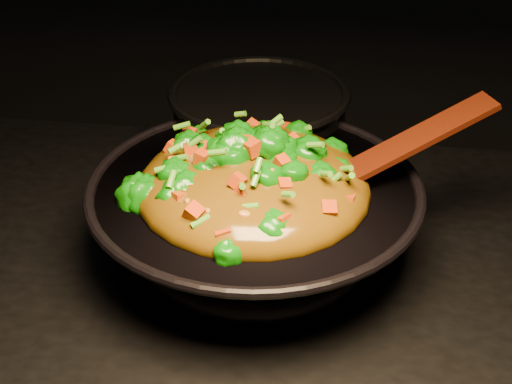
# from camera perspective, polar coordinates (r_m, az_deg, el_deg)

# --- Properties ---
(wok) EXTENTS (0.49, 0.49, 0.11)m
(wok) POSITION_cam_1_polar(r_m,az_deg,el_deg) (0.89, -0.09, -2.54)
(wok) COLOR black
(wok) RESTS_ON stovetop
(stir_fry) EXTENTS (0.36, 0.36, 0.10)m
(stir_fry) POSITION_cam_1_polar(r_m,az_deg,el_deg) (0.83, -0.21, 2.92)
(stir_fry) COLOR #106D07
(stir_fry) RESTS_ON wok
(spatula) EXTENTS (0.24, 0.14, 0.11)m
(spatula) POSITION_cam_1_polar(r_m,az_deg,el_deg) (0.86, 10.91, 3.25)
(spatula) COLOR #371806
(spatula) RESTS_ON wok
(back_pot) EXTENTS (0.32, 0.32, 0.14)m
(back_pot) POSITION_cam_1_polar(r_m,az_deg,el_deg) (1.06, 0.26, 4.72)
(back_pot) COLOR black
(back_pot) RESTS_ON stovetop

